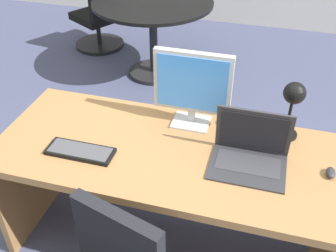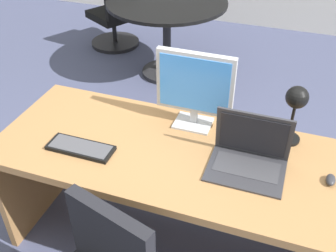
{
  "view_description": "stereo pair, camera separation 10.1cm",
  "coord_description": "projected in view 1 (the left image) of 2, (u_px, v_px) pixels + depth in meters",
  "views": [
    {
      "loc": [
        0.44,
        -1.5,
        2.03
      ],
      "look_at": [
        0.0,
        0.04,
        0.86
      ],
      "focal_mm": 42.85,
      "sensor_mm": 36.0,
      "label": 1
    },
    {
      "loc": [
        0.53,
        -1.47,
        2.03
      ],
      "look_at": [
        0.0,
        0.04,
        0.86
      ],
      "focal_mm": 42.85,
      "sensor_mm": 36.0,
      "label": 2
    }
  ],
  "objects": [
    {
      "name": "monitor",
      "position": [
        192.0,
        85.0,
        2.06
      ],
      "size": [
        0.41,
        0.16,
        0.43
      ],
      "color": "#B7BABF",
      "rests_on": "desk"
    },
    {
      "name": "keyboard",
      "position": [
        80.0,
        151.0,
        1.99
      ],
      "size": [
        0.34,
        0.13,
        0.02
      ],
      "color": "black",
      "rests_on": "desk"
    },
    {
      "name": "meeting_chair_near",
      "position": [
        101.0,
        19.0,
        4.5
      ],
      "size": [
        0.64,
        0.63,
        0.9
      ],
      "color": "black",
      "rests_on": "ground"
    },
    {
      "name": "ground",
      "position": [
        212.0,
        111.0,
        3.62
      ],
      "size": [
        12.0,
        12.0,
        0.0
      ],
      "primitive_type": "plane",
      "color": "#474C6B"
    },
    {
      "name": "desk",
      "position": [
        168.0,
        172.0,
        2.17
      ],
      "size": [
        1.76,
        0.75,
        0.74
      ],
      "color": "#9E7042",
      "rests_on": "ground"
    },
    {
      "name": "mouse",
      "position": [
        331.0,
        173.0,
        1.86
      ],
      "size": [
        0.04,
        0.08,
        0.03
      ],
      "color": "#2D2D33",
      "rests_on": "desk"
    },
    {
      "name": "desk_lamp",
      "position": [
        293.0,
        100.0,
        1.96
      ],
      "size": [
        0.12,
        0.15,
        0.33
      ],
      "color": "black",
      "rests_on": "desk"
    },
    {
      "name": "laptop",
      "position": [
        251.0,
        147.0,
        1.91
      ],
      "size": [
        0.36,
        0.27,
        0.26
      ],
      "color": "#2D2D33",
      "rests_on": "desk"
    },
    {
      "name": "meeting_table",
      "position": [
        153.0,
        20.0,
        3.85
      ],
      "size": [
        1.14,
        1.14,
        0.77
      ],
      "color": "black",
      "rests_on": "ground"
    }
  ]
}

